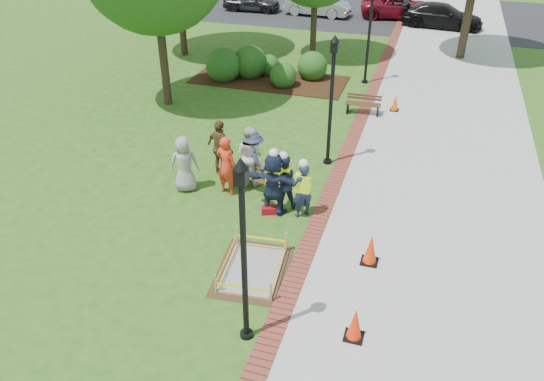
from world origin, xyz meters
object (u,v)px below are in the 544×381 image
(wet_concrete_pad, at_px, (253,263))
(hivis_worker_b, at_px, (303,188))
(bench_near, at_px, (254,182))
(hivis_worker_c, at_px, (283,180))
(hivis_worker_a, at_px, (274,182))
(cone_front, at_px, (355,324))
(lamp_near, at_px, (243,242))

(wet_concrete_pad, xyz_separation_m, hivis_worker_b, (0.53, 2.71, 0.66))
(wet_concrete_pad, relative_size, hivis_worker_b, 1.37)
(bench_near, bearing_deg, hivis_worker_b, -28.75)
(hivis_worker_c, bearing_deg, hivis_worker_a, -115.89)
(wet_concrete_pad, height_order, bench_near, bench_near)
(hivis_worker_a, distance_m, hivis_worker_b, 0.82)
(cone_front, relative_size, lamp_near, 0.19)
(wet_concrete_pad, height_order, lamp_near, lamp_near)
(hivis_worker_c, bearing_deg, wet_concrete_pad, -87.90)
(cone_front, relative_size, hivis_worker_b, 0.45)
(wet_concrete_pad, distance_m, hivis_worker_c, 3.03)
(cone_front, distance_m, lamp_near, 3.07)
(hivis_worker_b, bearing_deg, wet_concrete_pad, -101.05)
(wet_concrete_pad, height_order, hivis_worker_b, hivis_worker_b)
(bench_near, distance_m, cone_front, 6.46)
(cone_front, height_order, hivis_worker_a, hivis_worker_a)
(wet_concrete_pad, relative_size, lamp_near, 0.58)
(cone_front, distance_m, hivis_worker_a, 5.06)
(hivis_worker_b, height_order, hivis_worker_c, hivis_worker_c)
(bench_near, bearing_deg, cone_front, -52.02)
(hivis_worker_a, xyz_separation_m, hivis_worker_b, (0.81, 0.09, -0.11))
(hivis_worker_c, bearing_deg, bench_near, 147.63)
(wet_concrete_pad, xyz_separation_m, cone_front, (2.73, -1.41, 0.15))
(lamp_near, distance_m, hivis_worker_c, 5.27)
(cone_front, bearing_deg, hivis_worker_b, 118.13)
(bench_near, height_order, hivis_worker_b, hivis_worker_b)
(bench_near, height_order, hivis_worker_c, hivis_worker_c)
(lamp_near, bearing_deg, wet_concrete_pad, 105.51)
(bench_near, bearing_deg, hivis_worker_c, -32.37)
(bench_near, bearing_deg, lamp_near, -72.43)
(bench_near, distance_m, hivis_worker_b, 2.13)
(wet_concrete_pad, bearing_deg, hivis_worker_a, 96.04)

